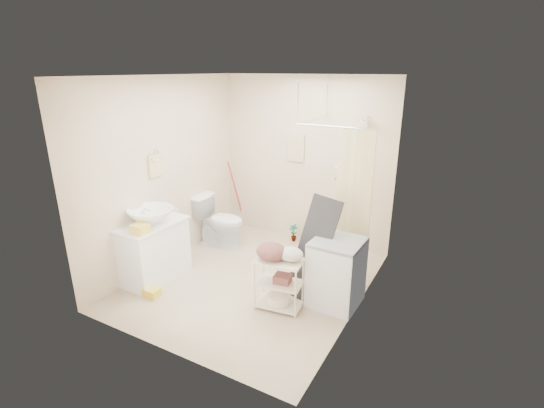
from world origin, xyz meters
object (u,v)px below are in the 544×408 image
at_px(washing_machine, 336,272).
at_px(laundry_rack, 279,279).
at_px(toilet, 220,221).
at_px(vanity, 155,251).

height_order(washing_machine, laundry_rack, washing_machine).
distance_m(toilet, washing_machine, 2.29).
height_order(vanity, toilet, toilet).
relative_size(toilet, laundry_rack, 1.09).
bearing_deg(laundry_rack, vanity, 178.86).
distance_m(vanity, toilet, 1.31).
xyz_separation_m(vanity, toilet, (0.12, 1.30, 0.00)).
bearing_deg(laundry_rack, toilet, 138.42).
height_order(vanity, washing_machine, washing_machine).
distance_m(toilet, laundry_rack, 1.97).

